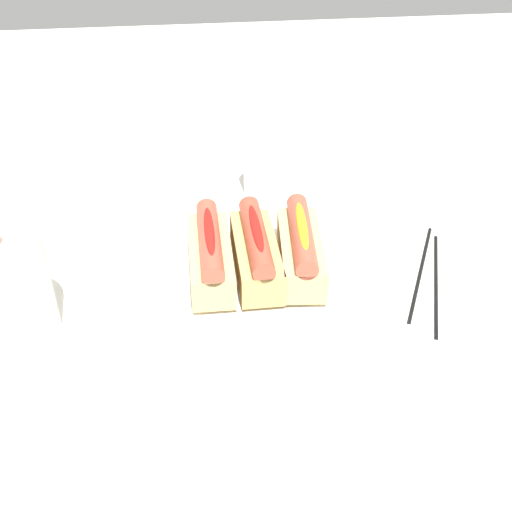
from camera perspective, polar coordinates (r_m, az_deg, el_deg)
name	(u,v)px	position (r m, az deg, el deg)	size (l,w,h in m)	color
ground_plane	(261,284)	(0.83, 0.42, -2.47)	(2.40, 2.40, 0.00)	silver
serving_bowl	(256,280)	(0.81, 0.00, -2.11)	(0.32, 0.32, 0.04)	white
hotdog_front	(301,248)	(0.79, 3.96, 0.72)	(0.15, 0.06, 0.06)	#DBB270
hotdog_back	(256,251)	(0.78, 0.00, 0.47)	(0.15, 0.05, 0.06)	tan
hotdog_side	(210,254)	(0.78, -4.01, 0.21)	(0.15, 0.05, 0.06)	#DBB270
water_glass	(266,170)	(1.01, 0.84, 7.56)	(0.07, 0.07, 0.09)	white
paper_towel_roll	(1,292)	(0.77, -21.43, -2.92)	(0.11, 0.11, 0.13)	white
chopstick_near	(420,269)	(0.88, 14.11, -1.08)	(0.01, 0.01, 0.22)	black
chopstick_far	(436,282)	(0.87, 15.48, -2.18)	(0.01, 0.01, 0.22)	black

